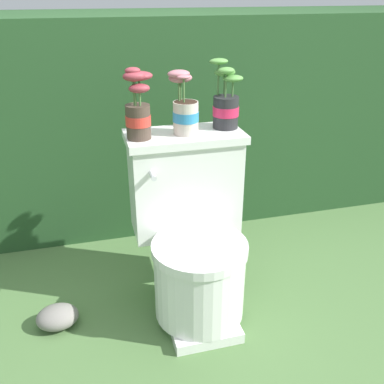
# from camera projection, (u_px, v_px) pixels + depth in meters

# --- Properties ---
(ground_plane) EXTENTS (12.00, 12.00, 0.00)m
(ground_plane) POSITION_uv_depth(u_px,v_px,m) (189.00, 314.00, 1.76)
(ground_plane) COLOR #4C703D
(hedge_backdrop) EXTENTS (4.31, 0.80, 1.10)m
(hedge_backdrop) POSITION_uv_depth(u_px,v_px,m) (142.00, 115.00, 2.46)
(hedge_backdrop) COLOR #234723
(hedge_backdrop) RESTS_ON ground
(toilet) EXTENTS (0.45, 0.52, 0.72)m
(toilet) POSITION_uv_depth(u_px,v_px,m) (193.00, 235.00, 1.68)
(toilet) COLOR white
(toilet) RESTS_ON ground
(potted_plant_left) EXTENTS (0.11, 0.09, 0.26)m
(potted_plant_left) POSITION_uv_depth(u_px,v_px,m) (138.00, 109.00, 1.52)
(potted_plant_left) COLOR #47382D
(potted_plant_left) RESTS_ON toilet
(potted_plant_midleft) EXTENTS (0.11, 0.11, 0.23)m
(potted_plant_midleft) POSITION_uv_depth(u_px,v_px,m) (185.00, 109.00, 1.58)
(potted_plant_midleft) COLOR beige
(potted_plant_midleft) RESTS_ON toilet
(potted_plant_middle) EXTENTS (0.12, 0.12, 0.26)m
(potted_plant_middle) POSITION_uv_depth(u_px,v_px,m) (226.00, 103.00, 1.64)
(potted_plant_middle) COLOR #262628
(potted_plant_middle) RESTS_ON toilet
(garden_stone) EXTENTS (0.16, 0.13, 0.09)m
(garden_stone) POSITION_uv_depth(u_px,v_px,m) (58.00, 317.00, 1.68)
(garden_stone) COLOR gray
(garden_stone) RESTS_ON ground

